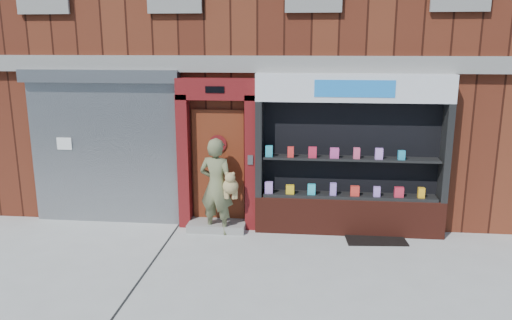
# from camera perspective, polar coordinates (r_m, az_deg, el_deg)

# --- Properties ---
(ground) EXTENTS (80.00, 80.00, 0.00)m
(ground) POSITION_cam_1_polar(r_m,az_deg,el_deg) (8.15, -1.30, -12.42)
(ground) COLOR #9E9E99
(ground) RESTS_ON ground
(building) EXTENTS (12.00, 8.16, 8.00)m
(building) POSITION_cam_1_polar(r_m,az_deg,el_deg) (13.32, 1.93, 15.27)
(building) COLOR #4B1C11
(building) RESTS_ON ground
(shutter_bay) EXTENTS (3.10, 0.30, 3.04)m
(shutter_bay) POSITION_cam_1_polar(r_m,az_deg,el_deg) (10.18, -16.97, 2.42)
(shutter_bay) COLOR gray
(shutter_bay) RESTS_ON ground
(red_door_bay) EXTENTS (1.52, 0.58, 2.90)m
(red_door_bay) POSITION_cam_1_polar(r_m,az_deg,el_deg) (9.53, -4.43, 0.65)
(red_door_bay) COLOR #5D0F12
(red_door_bay) RESTS_ON ground
(pharmacy_bay) EXTENTS (3.50, 0.41, 3.00)m
(pharmacy_bay) POSITION_cam_1_polar(r_m,az_deg,el_deg) (9.39, 10.69, -0.27)
(pharmacy_bay) COLOR #521D13
(pharmacy_bay) RESTS_ON ground
(woman) EXTENTS (0.81, 0.59, 1.83)m
(woman) POSITION_cam_1_polar(r_m,az_deg,el_deg) (9.35, -4.43, -2.99)
(woman) COLOR #676B46
(woman) RESTS_ON ground
(doormat) EXTENTS (1.14, 0.84, 0.03)m
(doormat) POSITION_cam_1_polar(r_m,az_deg,el_deg) (9.60, 13.40, -8.62)
(doormat) COLOR black
(doormat) RESTS_ON ground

